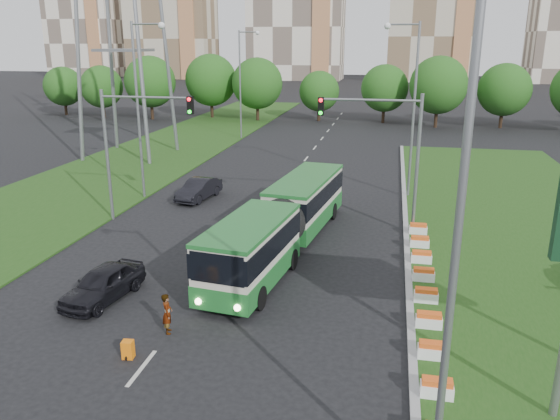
% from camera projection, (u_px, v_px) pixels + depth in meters
% --- Properties ---
extents(ground, '(360.00, 360.00, 0.00)m').
position_uv_depth(ground, '(267.00, 299.00, 23.61)').
color(ground, black).
rests_on(ground, ground).
extents(grass_median, '(14.00, 60.00, 0.15)m').
position_uv_depth(grass_median, '(542.00, 253.00, 28.59)').
color(grass_median, '#1E4714').
rests_on(grass_median, ground).
extents(median_kerb, '(0.30, 60.00, 0.18)m').
position_uv_depth(median_kerb, '(407.00, 243.00, 29.92)').
color(median_kerb, '#999999').
rests_on(median_kerb, ground).
extents(left_verge, '(12.00, 110.00, 0.10)m').
position_uv_depth(left_verge, '(138.00, 162.00, 50.47)').
color(left_verge, '#1E4714').
rests_on(left_verge, ground).
extents(lane_markings, '(0.20, 100.00, 0.01)m').
position_uv_depth(lane_markings, '(286.00, 184.00, 42.92)').
color(lane_markings, beige).
rests_on(lane_markings, ground).
extents(flower_planters, '(1.10, 18.10, 0.60)m').
position_uv_depth(flower_planters, '(426.00, 295.00, 22.94)').
color(flower_planters, white).
rests_on(flower_planters, grass_median).
extents(traffic_mast_median, '(5.76, 0.32, 8.00)m').
position_uv_depth(traffic_mast_median, '(389.00, 141.00, 30.50)').
color(traffic_mast_median, gray).
rests_on(traffic_mast_median, ground).
extents(traffic_mast_left, '(5.76, 0.32, 8.00)m').
position_uv_depth(traffic_mast_left, '(130.00, 135.00, 32.47)').
color(traffic_mast_left, gray).
rests_on(traffic_mast_left, ground).
extents(street_lamps, '(36.00, 60.00, 12.00)m').
position_uv_depth(street_lamps, '(254.00, 126.00, 31.80)').
color(street_lamps, gray).
rests_on(street_lamps, ground).
extents(tree_line, '(120.00, 8.00, 9.00)m').
position_uv_depth(tree_line, '(433.00, 92.00, 71.91)').
color(tree_line, '#1B4F15').
rests_on(tree_line, ground).
extents(midrise_west, '(22.00, 14.00, 36.00)m').
position_uv_depth(midrise_west, '(85.00, 20.00, 177.10)').
color(midrise_west, white).
rests_on(midrise_west, ground).
extents(articulated_bus, '(2.56, 16.43, 2.71)m').
position_uv_depth(articulated_bus, '(282.00, 221.00, 28.66)').
color(articulated_bus, beige).
rests_on(articulated_bus, ground).
extents(car_left_near, '(2.42, 4.55, 1.47)m').
position_uv_depth(car_left_near, '(103.00, 284.00, 23.35)').
color(car_left_near, black).
rests_on(car_left_near, ground).
extents(car_left_far, '(2.24, 4.61, 1.45)m').
position_uv_depth(car_left_far, '(199.00, 189.00, 38.52)').
color(car_left_far, black).
rests_on(car_left_far, ground).
extents(pedestrian, '(0.58, 0.69, 1.60)m').
position_uv_depth(pedestrian, '(167.00, 313.00, 20.63)').
color(pedestrian, gray).
rests_on(pedestrian, ground).
extents(shopping_trolley, '(0.38, 0.41, 0.66)m').
position_uv_depth(shopping_trolley, '(128.00, 350.00, 19.07)').
color(shopping_trolley, orange).
rests_on(shopping_trolley, ground).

